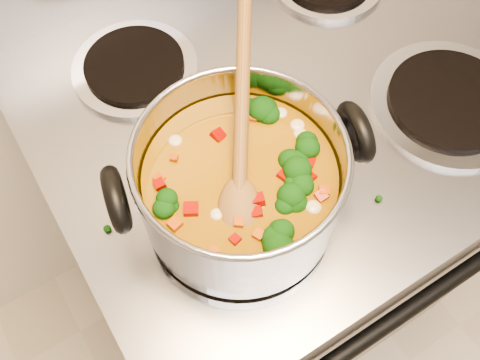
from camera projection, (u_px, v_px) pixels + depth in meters
The scene contains 4 objects.
electric_range at pixel (272, 214), 1.20m from camera, with size 0.76×0.69×1.08m.
stockpot at pixel (240, 184), 0.63m from camera, with size 0.31×0.24×0.15m.
wooden_spoon at pixel (241, 149), 0.60m from camera, with size 0.19×0.27×0.11m.
cooktop_crumbs at pixel (187, 241), 0.67m from camera, with size 0.23×0.37×0.01m.
Camera 1 is at (-0.36, 0.77, 1.55)m, focal length 40.00 mm.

